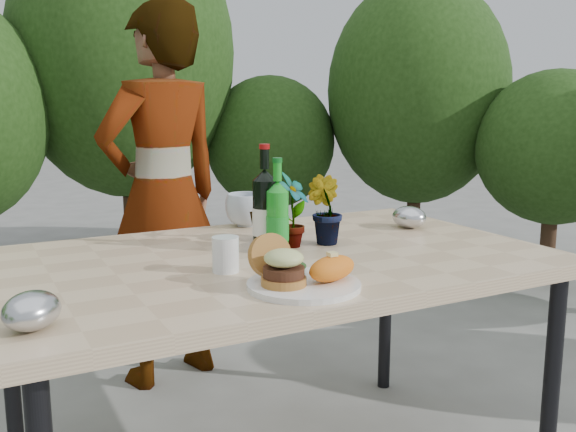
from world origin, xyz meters
name	(u,v)px	position (x,y,z in m)	size (l,w,h in m)	color
patio_table	(276,273)	(0.00, 0.00, 0.69)	(1.60, 1.00, 0.75)	#CDB089
shrub_hedge	(152,103)	(0.16, 1.83, 1.18)	(6.75, 5.17, 2.53)	#382316
dinner_plate	(304,285)	(-0.09, -0.33, 0.76)	(0.28, 0.28, 0.01)	white
burger_stack	(280,265)	(-0.14, -0.32, 0.81)	(0.11, 0.16, 0.11)	#B7722D
sweet_potato	(332,268)	(-0.02, -0.35, 0.80)	(0.15, 0.08, 0.06)	orange
grilled_veg	(292,267)	(-0.07, -0.24, 0.78)	(0.08, 0.05, 0.03)	olive
wine_bottle	(265,210)	(0.01, 0.09, 0.87)	(0.08, 0.08, 0.32)	black
sparkling_water	(278,218)	(0.02, 0.03, 0.85)	(0.07, 0.07, 0.28)	#198E20
plastic_cup	(226,254)	(-0.20, -0.11, 0.80)	(0.07, 0.07, 0.10)	white
seedling_left	(293,210)	(0.09, 0.06, 0.87)	(0.12, 0.08, 0.23)	#275A1E
seedling_mid	(324,210)	(0.21, 0.06, 0.86)	(0.12, 0.10, 0.22)	#26541C
seedling_right	(267,206)	(0.07, 0.20, 0.86)	(0.12, 0.12, 0.22)	#20521C
blue_bowl	(246,210)	(0.10, 0.44, 0.81)	(0.15, 0.15, 0.12)	silver
foil_packet_left	(32,311)	(-0.71, -0.33, 0.79)	(0.13, 0.11, 0.08)	#B4B6BB
foil_packet_right	(409,217)	(0.60, 0.14, 0.79)	(0.13, 0.11, 0.08)	silver
person	(163,196)	(-0.06, 0.94, 0.80)	(0.58, 0.38, 1.60)	#97694B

